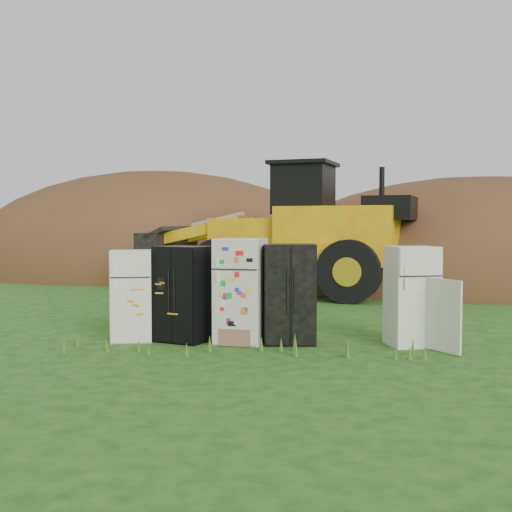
{
  "coord_description": "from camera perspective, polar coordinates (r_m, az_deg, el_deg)",
  "views": [
    {
      "loc": [
        0.75,
        -10.78,
        2.05
      ],
      "look_at": [
        -0.46,
        2.0,
        1.37
      ],
      "focal_mm": 45.0,
      "sensor_mm": 36.0,
      "label": 1
    }
  ],
  "objects": [
    {
      "name": "fridge_open_door",
      "position": [
        10.97,
        13.67,
        -3.48
      ],
      "size": [
        0.9,
        0.86,
        1.65
      ],
      "primitive_type": null,
      "rotation": [
        0.0,
        0.0,
        0.26
      ],
      "color": "white",
      "rests_on": "ground"
    },
    {
      "name": "fridge_black_side",
      "position": [
        11.12,
        -6.45,
        -3.35
      ],
      "size": [
        1.05,
        0.94,
        1.64
      ],
      "primitive_type": null,
      "rotation": [
        0.0,
        0.0,
        -0.38
      ],
      "color": "black",
      "rests_on": "ground"
    },
    {
      "name": "dirt_mound_left",
      "position": [
        27.01,
        -8.84,
        -1.38
      ],
      "size": [
        16.34,
        12.26,
        8.33
      ],
      "primitive_type": "ellipsoid",
      "color": "#462F16",
      "rests_on": "ground"
    },
    {
      "name": "dirt_mound_right",
      "position": [
        22.64,
        19.09,
        -2.36
      ],
      "size": [
        15.29,
        11.21,
        7.13
      ],
      "primitive_type": "ellipsoid",
      "color": "#462F16",
      "rests_on": "ground"
    },
    {
      "name": "ground",
      "position": [
        11.0,
        1.42,
        -7.73
      ],
      "size": [
        120.0,
        120.0,
        0.0
      ],
      "primitive_type": "plane",
      "color": "#164311",
      "rests_on": "ground"
    },
    {
      "name": "wheel_loader",
      "position": [
        18.25,
        1.41,
        2.42
      ],
      "size": [
        8.25,
        4.97,
        3.73
      ],
      "primitive_type": null,
      "rotation": [
        0.0,
        0.0,
        -0.26
      ],
      "color": "gold",
      "rests_on": "ground"
    },
    {
      "name": "fridge_dark_mid",
      "position": [
        10.87,
        3.0,
        -3.37
      ],
      "size": [
        0.92,
        0.78,
        1.68
      ],
      "primitive_type": null,
      "rotation": [
        0.0,
        0.0,
        0.09
      ],
      "color": "black",
      "rests_on": "ground"
    },
    {
      "name": "dirt_mound_back",
      "position": [
        28.41,
        2.87,
        -1.14
      ],
      "size": [
        15.32,
        10.21,
        5.62
      ],
      "primitive_type": "ellipsoid",
      "color": "#462F16",
      "rests_on": "ground"
    },
    {
      "name": "fridge_sticker",
      "position": [
        10.9,
        -1.39,
        -3.11
      ],
      "size": [
        0.89,
        0.84,
        1.78
      ],
      "primitive_type": null,
      "rotation": [
        0.0,
        0.0,
        -0.15
      ],
      "color": "silver",
      "rests_on": "ground"
    },
    {
      "name": "fridge_leftmost",
      "position": [
        11.32,
        -11.02,
        -3.47
      ],
      "size": [
        0.83,
        0.81,
        1.57
      ],
      "primitive_type": null,
      "rotation": [
        0.0,
        0.0,
        0.24
      ],
      "color": "white",
      "rests_on": "ground"
    }
  ]
}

